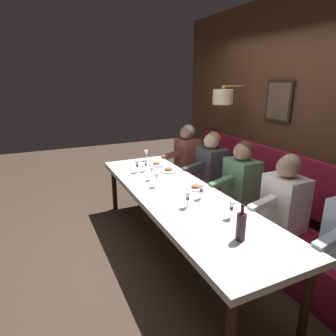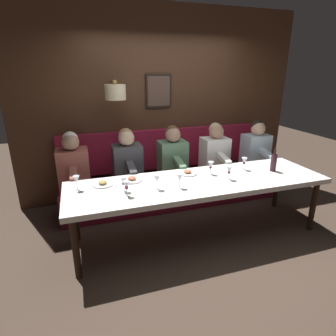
% 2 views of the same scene
% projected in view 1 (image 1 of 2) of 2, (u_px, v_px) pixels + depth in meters
% --- Properties ---
extents(ground_plane, '(12.00, 12.00, 0.00)m').
position_uv_depth(ground_plane, '(178.00, 252.00, 3.38)').
color(ground_plane, '#423328').
extents(dining_table, '(0.90, 3.10, 0.74)m').
position_uv_depth(dining_table, '(178.00, 198.00, 3.18)').
color(dining_table, silver).
rests_on(dining_table, ground_plane).
extents(banquette_bench, '(0.52, 3.30, 0.45)m').
position_uv_depth(banquette_bench, '(240.00, 220.00, 3.68)').
color(banquette_bench, maroon).
rests_on(banquette_bench, ground_plane).
extents(back_wall_panel, '(0.59, 4.50, 2.90)m').
position_uv_depth(back_wall_panel, '(284.00, 128.00, 3.58)').
color(back_wall_panel, '#422819').
rests_on(back_wall_panel, ground_plane).
extents(diner_near, '(0.60, 0.40, 0.79)m').
position_uv_depth(diner_near, '(285.00, 195.00, 2.93)').
color(diner_near, white).
rests_on(diner_near, banquette_bench).
extents(diner_middle, '(0.60, 0.40, 0.79)m').
position_uv_depth(diner_middle, '(241.00, 175.00, 3.52)').
color(diner_middle, '#567A5B').
rests_on(diner_middle, banquette_bench).
extents(diner_far, '(0.60, 0.40, 0.79)m').
position_uv_depth(diner_far, '(211.00, 161.00, 4.10)').
color(diner_far, '#3D3D42').
rests_on(diner_far, banquette_bench).
extents(diner_farthest, '(0.60, 0.40, 0.79)m').
position_uv_depth(diner_farthest, '(187.00, 150.00, 4.72)').
color(diner_farthest, '#934C42').
rests_on(diner_farthest, banquette_bench).
extents(place_setting_0, '(0.24, 0.32, 0.05)m').
position_uv_depth(place_setting_0, '(157.00, 164.00, 4.20)').
color(place_setting_0, white).
rests_on(place_setting_0, dining_table).
extents(place_setting_1, '(0.24, 0.32, 0.05)m').
position_uv_depth(place_setting_1, '(196.00, 187.00, 3.30)').
color(place_setting_1, silver).
rests_on(place_setting_1, dining_table).
extents(place_setting_2, '(0.24, 0.32, 0.05)m').
position_uv_depth(place_setting_2, '(169.00, 170.00, 3.92)').
color(place_setting_2, silver).
rests_on(place_setting_2, dining_table).
extents(wine_glass_0, '(0.07, 0.07, 0.16)m').
position_uv_depth(wine_glass_0, '(137.00, 164.00, 3.84)').
color(wine_glass_0, silver).
rests_on(wine_glass_0, dining_table).
extents(wine_glass_1, '(0.07, 0.07, 0.16)m').
position_uv_depth(wine_glass_1, '(146.00, 163.00, 3.89)').
color(wine_glass_1, silver).
rests_on(wine_glass_1, dining_table).
extents(wine_glass_2, '(0.07, 0.07, 0.16)m').
position_uv_depth(wine_glass_2, '(188.00, 196.00, 2.79)').
color(wine_glass_2, silver).
rests_on(wine_glass_2, dining_table).
extents(wine_glass_3, '(0.07, 0.07, 0.16)m').
position_uv_depth(wine_glass_3, '(232.00, 206.00, 2.58)').
color(wine_glass_3, silver).
rests_on(wine_glass_3, dining_table).
extents(wine_glass_4, '(0.07, 0.07, 0.16)m').
position_uv_depth(wine_glass_4, '(201.00, 188.00, 3.00)').
color(wine_glass_4, silver).
rests_on(wine_glass_4, dining_table).
extents(wine_glass_5, '(0.07, 0.07, 0.16)m').
position_uv_depth(wine_glass_5, '(157.00, 177.00, 3.33)').
color(wine_glass_5, silver).
rests_on(wine_glass_5, dining_table).
extents(wine_glass_6, '(0.07, 0.07, 0.16)m').
position_uv_depth(wine_glass_6, '(152.00, 171.00, 3.56)').
color(wine_glass_6, silver).
rests_on(wine_glass_6, dining_table).
extents(wine_glass_7, '(0.07, 0.07, 0.16)m').
position_uv_depth(wine_glass_7, '(146.00, 153.00, 4.39)').
color(wine_glass_7, silver).
rests_on(wine_glass_7, dining_table).
extents(wine_bottle, '(0.08, 0.08, 0.30)m').
position_uv_depth(wine_bottle, '(241.00, 226.00, 2.23)').
color(wine_bottle, '#33191E').
rests_on(wine_bottle, dining_table).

